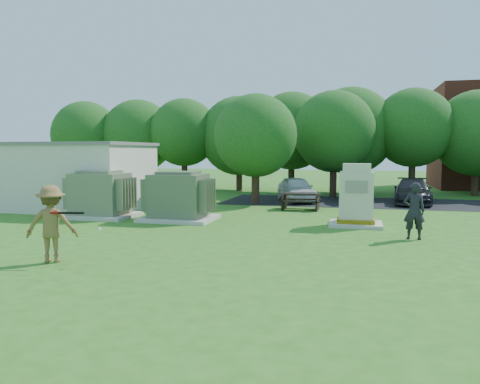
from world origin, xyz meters
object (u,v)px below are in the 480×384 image
(transformer_right, at_px, (179,197))
(batter, at_px, (52,224))
(car_dark, at_px, (413,191))
(generator_cabinet, at_px, (356,199))
(car_white, at_px, (296,189))
(picnic_table, at_px, (301,199))
(car_silver_a, at_px, (355,190))
(transformer_left, at_px, (100,195))
(person_by_generator, at_px, (414,211))

(transformer_right, bearing_deg, batter, -93.27)
(car_dark, bearing_deg, batter, -117.94)
(generator_cabinet, xyz_separation_m, batter, (-7.73, -8.10, -0.05))
(batter, distance_m, car_white, 17.06)
(picnic_table, relative_size, car_silver_a, 0.47)
(picnic_table, bearing_deg, transformer_right, -133.61)
(car_white, xyz_separation_m, car_dark, (6.44, 0.40, -0.03))
(transformer_right, bearing_deg, generator_cabinet, 1.90)
(transformer_left, xyz_separation_m, car_silver_a, (10.91, 9.08, -0.30))
(transformer_left, height_order, car_silver_a, transformer_left)
(car_silver_a, bearing_deg, transformer_right, 44.25)
(person_by_generator, distance_m, car_white, 12.04)
(car_dark, bearing_deg, generator_cabinet, -104.41)
(batter, bearing_deg, car_silver_a, -136.39)
(generator_cabinet, height_order, person_by_generator, generator_cabinet)
(picnic_table, distance_m, person_by_generator, 8.36)
(transformer_left, distance_m, car_white, 11.48)
(car_dark, bearing_deg, car_white, -171.92)
(picnic_table, bearing_deg, car_white, 100.71)
(batter, bearing_deg, car_dark, -144.53)
(batter, height_order, car_dark, batter)
(transformer_right, height_order, batter, transformer_right)
(transformer_right, height_order, car_white, transformer_right)
(picnic_table, distance_m, batter, 13.65)
(generator_cabinet, bearing_deg, car_silver_a, 90.51)
(transformer_right, bearing_deg, car_white, 65.91)
(transformer_right, relative_size, car_silver_a, 0.73)
(transformer_right, xyz_separation_m, picnic_table, (4.59, 4.81, -0.46))
(car_white, distance_m, car_dark, 6.45)
(transformer_right, bearing_deg, transformer_left, 180.00)
(person_by_generator, relative_size, car_white, 0.44)
(transformer_left, distance_m, transformer_right, 3.70)
(transformer_left, bearing_deg, person_by_generator, -9.57)
(batter, height_order, car_white, batter)
(batter, distance_m, person_by_generator, 11.17)
(car_silver_a, bearing_deg, transformer_left, 32.46)
(generator_cabinet, bearing_deg, batter, -133.66)
(transformer_right, bearing_deg, person_by_generator, -13.31)
(transformer_right, distance_m, car_white, 9.47)
(car_white, relative_size, car_silver_a, 1.04)
(transformer_right, distance_m, car_dark, 13.71)
(generator_cabinet, distance_m, batter, 11.20)
(car_dark, bearing_deg, transformer_left, -142.64)
(transformer_left, height_order, generator_cabinet, generator_cabinet)
(person_by_generator, bearing_deg, car_dark, -97.97)
(picnic_table, xyz_separation_m, batter, (-5.03, -12.68, 0.50))
(transformer_left, distance_m, car_dark, 16.67)
(car_white, bearing_deg, transformer_right, -133.30)
(person_by_generator, xyz_separation_m, car_silver_a, (-1.95, 11.24, -0.27))
(batter, bearing_deg, transformer_right, -115.33)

